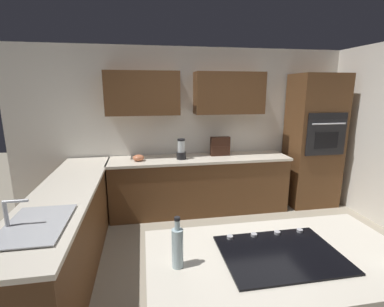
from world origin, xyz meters
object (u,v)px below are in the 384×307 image
object	(u,v)px
blender	(181,150)
cooktop	(280,253)
sink_unit	(35,224)
spice_rack	(220,146)
wall_oven	(314,141)
mixing_bowl	(138,158)
oil_bottle	(178,247)

from	to	relation	value
blender	cooktop	bearing A→B (deg)	96.14
sink_unit	cooktop	xyz separation A→B (m)	(-1.71, 0.69, -0.01)
blender	spice_rack	world-z (taller)	blender
wall_oven	mixing_bowl	size ratio (longest dim) A/B	12.83
cooktop	sink_unit	bearing A→B (deg)	-21.87
cooktop	oil_bottle	world-z (taller)	oil_bottle
wall_oven	sink_unit	world-z (taller)	wall_oven
spice_rack	cooktop	bearing A→B (deg)	82.43
wall_oven	spice_rack	size ratio (longest dim) A/B	7.05
wall_oven	oil_bottle	distance (m)	3.76
oil_bottle	wall_oven	bearing A→B (deg)	-134.52
wall_oven	cooktop	world-z (taller)	wall_oven
wall_oven	cooktop	xyz separation A→B (m)	(1.97, 2.67, -0.19)
wall_oven	spice_rack	distance (m)	1.60
spice_rack	sink_unit	bearing A→B (deg)	44.91
cooktop	blender	size ratio (longest dim) A/B	2.41
sink_unit	blender	xyz separation A→B (m)	(-1.43, -1.95, 0.12)
blender	mixing_bowl	bearing A→B (deg)	-0.00
sink_unit	blender	bearing A→B (deg)	-126.26
wall_oven	spice_rack	world-z (taller)	wall_oven
blender	oil_bottle	xyz separation A→B (m)	(0.39, 2.64, -0.00)
blender	spice_rack	size ratio (longest dim) A/B	1.01
spice_rack	oil_bottle	xyz separation A→B (m)	(1.04, 2.77, -0.02)
cooktop	oil_bottle	bearing A→B (deg)	0.75
sink_unit	cooktop	bearing A→B (deg)	158.13
blender	oil_bottle	bearing A→B (deg)	81.63
wall_oven	cooktop	bearing A→B (deg)	53.68
sink_unit	oil_bottle	world-z (taller)	oil_bottle
oil_bottle	blender	bearing A→B (deg)	-98.37
blender	wall_oven	bearing A→B (deg)	-178.98
sink_unit	mixing_bowl	bearing A→B (deg)	-111.79
sink_unit	spice_rack	xyz separation A→B (m)	(-2.08, -2.07, 0.13)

